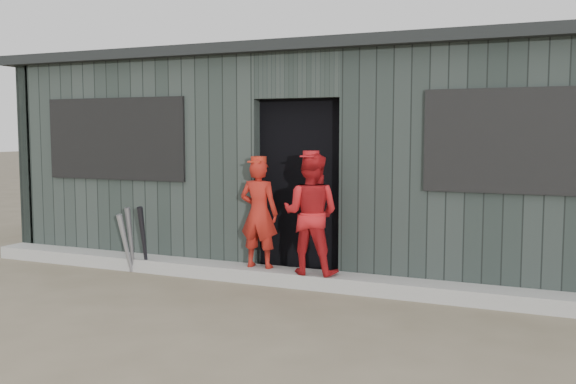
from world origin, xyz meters
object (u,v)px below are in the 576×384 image
at_px(bat_left, 125,243).
at_px(dugout, 340,159).
at_px(bat_mid, 131,240).
at_px(player_grey_back, 359,219).
at_px(player_red_left, 259,213).
at_px(bat_right, 144,240).
at_px(player_red_right, 311,214).

height_order(bat_left, dugout, dugout).
relative_size(bat_mid, player_grey_back, 0.57).
bearing_deg(bat_mid, dugout, 44.67).
distance_m(bat_mid, dugout, 2.84).
height_order(bat_mid, dugout, dugout).
height_order(bat_mid, player_red_left, player_red_left).
xyz_separation_m(bat_right, player_red_right, (2.02, 0.14, 0.39)).
bearing_deg(player_red_right, player_red_left, -8.06).
height_order(player_red_right, player_grey_back, player_red_right).
distance_m(player_red_left, player_red_right, 0.64).
bearing_deg(dugout, bat_left, -135.05).
bearing_deg(bat_left, dugout, 44.95).
height_order(bat_left, player_red_left, player_red_left).
xyz_separation_m(bat_mid, player_red_right, (2.18, 0.17, 0.40)).
height_order(player_red_right, dugout, dugout).
relative_size(bat_right, dugout, 0.10).
bearing_deg(bat_left, bat_right, 20.57).
bearing_deg(bat_right, player_grey_back, 16.84).
bearing_deg(bat_left, bat_mid, 56.38).
relative_size(bat_mid, player_red_left, 0.64).
height_order(bat_mid, bat_right, bat_right).
distance_m(player_red_left, player_grey_back, 1.11).
height_order(bat_left, player_grey_back, player_grey_back).
xyz_separation_m(bat_left, player_red_right, (2.22, 0.22, 0.43)).
xyz_separation_m(bat_left, bat_right, (0.20, 0.08, 0.04)).
relative_size(bat_right, player_grey_back, 0.59).
xyz_separation_m(bat_left, player_grey_back, (2.57, 0.79, 0.33)).
xyz_separation_m(bat_mid, bat_right, (0.17, 0.02, 0.01)).
bearing_deg(bat_left, player_grey_back, 17.14).
xyz_separation_m(player_red_right, player_grey_back, (0.35, 0.57, -0.11)).
relative_size(bat_mid, player_red_right, 0.61).
relative_size(bat_left, bat_mid, 0.91).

